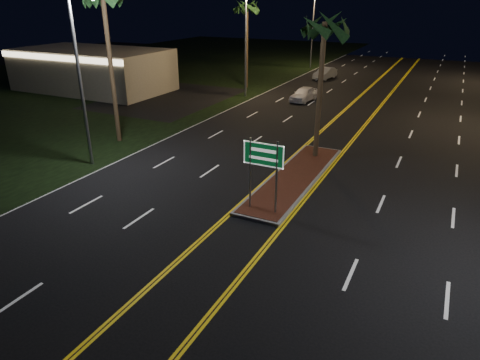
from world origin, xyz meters
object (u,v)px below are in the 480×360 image
Objects in this scene: streetlight_left_far at (316,23)px; car_near at (304,93)px; highway_sign at (263,161)px; palm_median at (325,26)px; streetlight_left_near at (83,61)px; streetlight_left_mid at (250,34)px; median_island at (295,177)px; palm_left_far at (247,7)px; car_far at (325,72)px; commercial_building at (93,70)px.

streetlight_left_far is 2.04× the size of car_near.
palm_median reaches higher than highway_sign.
streetlight_left_near is 1.00× the size of streetlight_left_mid.
highway_sign is at bearing -69.54° from car_near.
median_island is 12.36m from streetlight_left_near.
streetlight_left_mid is at bearing -61.33° from palm_left_far.
highway_sign is 23.93m from streetlight_left_mid.
streetlight_left_far is at bearing 104.44° from highway_sign.
highway_sign is 34.43m from car_far.
streetlight_left_near is at bearing -46.10° from commercial_building.
commercial_building is 1.67× the size of streetlight_left_near.
commercial_building is 28.75m from streetlight_left_far.
streetlight_left_mid is 17.25m from palm_median.
palm_median is at bearing 90.00° from highway_sign.
highway_sign is at bearing -90.00° from median_island.
car_far is (3.76, 12.49, -4.91)m from streetlight_left_mid.
palm_median is at bearing -66.05° from car_far.
median_island is 1.16× the size of palm_left_far.
highway_sign is at bearing -90.00° from palm_median.
car_far is (19.15, 16.50, -1.26)m from commercial_building.
streetlight_left_mid is at bearing 14.61° from commercial_building.
car_near is at bearing -75.03° from streetlight_left_far.
car_far is (-6.85, 33.70, -1.66)m from highway_sign.
palm_left_far is (-12.80, 17.50, 0.47)m from palm_median.
car_far is at bearing 40.76° from commercial_building.
palm_median is (0.00, 3.50, 7.19)m from median_island.
streetlight_left_far is at bearing 111.46° from car_near.
median_island is 18.34m from car_near.
commercial_building is 1.67× the size of streetlight_left_mid.
median_island is 1.23× the size of palm_median.
median_island is at bearing 15.78° from streetlight_left_near.
streetlight_left_far reaches higher than commercial_building.
palm_left_far is 10.77m from car_near.
streetlight_left_near and streetlight_left_mid have the same top height.
streetlight_left_far reaches higher than median_island.
streetlight_left_far is at bearing 57.35° from commercial_building.
streetlight_left_far is at bearing 106.00° from median_island.
palm_median is at bearing -51.83° from streetlight_left_mid.
streetlight_left_near is 24.19m from palm_left_far.
median_island is at bearing 90.00° from highway_sign.
streetlight_left_mid is at bearing 90.00° from streetlight_left_near.
median_island is 2.33× the size of car_near.
commercial_building is 16.31m from streetlight_left_mid.
car_far is at bearing -63.41° from streetlight_left_far.
car_near reaches higher than median_island.
median_island is 3.20× the size of highway_sign.
car_near is 0.99× the size of car_far.
palm_left_far is at bearing -97.78° from streetlight_left_far.
highway_sign is at bearing -63.08° from palm_left_far.
streetlight_left_far is (15.39, 24.01, 3.65)m from commercial_building.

